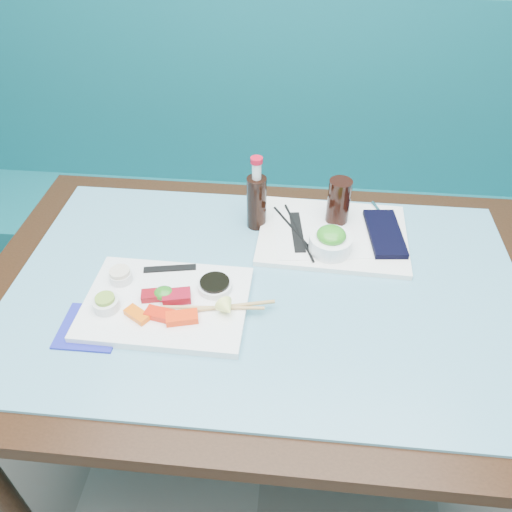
# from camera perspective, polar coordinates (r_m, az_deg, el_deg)

# --- Properties ---
(booth_bench) EXTENTS (3.00, 0.56, 1.17)m
(booth_bench) POSITION_cam_1_polar(r_m,az_deg,el_deg) (2.09, 2.96, 5.07)
(booth_bench) COLOR #0F5C65
(booth_bench) RESTS_ON ground
(dining_table) EXTENTS (1.40, 0.90, 0.75)m
(dining_table) POSITION_cam_1_polar(r_m,az_deg,el_deg) (1.26, 1.12, -6.49)
(dining_table) COLOR black
(dining_table) RESTS_ON ground
(glass_top) EXTENTS (1.22, 0.76, 0.01)m
(glass_top) POSITION_cam_1_polar(r_m,az_deg,el_deg) (1.20, 1.17, -3.66)
(glass_top) COLOR #5A9BB5
(glass_top) RESTS_ON dining_table
(sashimi_plate) EXTENTS (0.37, 0.27, 0.02)m
(sashimi_plate) POSITION_cam_1_polar(r_m,az_deg,el_deg) (1.16, -10.21, -5.35)
(sashimi_plate) COLOR white
(sashimi_plate) RESTS_ON glass_top
(salmon_left) EXTENTS (0.06, 0.06, 0.01)m
(salmon_left) POSITION_cam_1_polar(r_m,az_deg,el_deg) (1.13, -13.43, -6.54)
(salmon_left) COLOR #FF630A
(salmon_left) RESTS_ON sashimi_plate
(salmon_mid) EXTENTS (0.07, 0.04, 0.02)m
(salmon_mid) POSITION_cam_1_polar(r_m,az_deg,el_deg) (1.12, -10.91, -6.57)
(salmon_mid) COLOR red
(salmon_mid) RESTS_ON sashimi_plate
(salmon_right) EXTENTS (0.08, 0.05, 0.02)m
(salmon_right) POSITION_cam_1_polar(r_m,az_deg,el_deg) (1.10, -8.45, -6.98)
(salmon_right) COLOR #FF330A
(salmon_right) RESTS_ON sashimi_plate
(tuna_left) EXTENTS (0.06, 0.04, 0.02)m
(tuna_left) POSITION_cam_1_polar(r_m,az_deg,el_deg) (1.16, -11.69, -4.43)
(tuna_left) COLOR maroon
(tuna_left) RESTS_ON sashimi_plate
(tuna_right) EXTENTS (0.07, 0.05, 0.02)m
(tuna_right) POSITION_cam_1_polar(r_m,az_deg,el_deg) (1.14, -9.05, -4.59)
(tuna_right) COLOR maroon
(tuna_right) RESTS_ON sashimi_plate
(seaweed_garnish) EXTENTS (0.06, 0.06, 0.03)m
(seaweed_garnish) POSITION_cam_1_polar(r_m,az_deg,el_deg) (1.15, -10.46, -4.20)
(seaweed_garnish) COLOR #25761B
(seaweed_garnish) RESTS_ON sashimi_plate
(ramekin_wasabi) EXTENTS (0.07, 0.07, 0.02)m
(ramekin_wasabi) POSITION_cam_1_polar(r_m,az_deg,el_deg) (1.16, -16.74, -5.27)
(ramekin_wasabi) COLOR white
(ramekin_wasabi) RESTS_ON sashimi_plate
(wasabi_fill) EXTENTS (0.05, 0.05, 0.01)m
(wasabi_fill) POSITION_cam_1_polar(r_m,az_deg,el_deg) (1.15, -16.90, -4.68)
(wasabi_fill) COLOR #78A334
(wasabi_fill) RESTS_ON ramekin_wasabi
(ramekin_ginger) EXTENTS (0.05, 0.05, 0.02)m
(ramekin_ginger) POSITION_cam_1_polar(r_m,az_deg,el_deg) (1.22, -15.19, -2.31)
(ramekin_ginger) COLOR white
(ramekin_ginger) RESTS_ON sashimi_plate
(ginger_fill) EXTENTS (0.06, 0.06, 0.01)m
(ginger_fill) POSITION_cam_1_polar(r_m,az_deg,el_deg) (1.21, -15.32, -1.76)
(ginger_fill) COLOR beige
(ginger_fill) RESTS_ON ramekin_ginger
(soy_dish) EXTENTS (0.10, 0.10, 0.02)m
(soy_dish) POSITION_cam_1_polar(r_m,az_deg,el_deg) (1.16, -4.72, -3.41)
(soy_dish) COLOR white
(soy_dish) RESTS_ON sashimi_plate
(soy_fill) EXTENTS (0.09, 0.09, 0.01)m
(soy_fill) POSITION_cam_1_polar(r_m,az_deg,el_deg) (1.15, -4.75, -3.01)
(soy_fill) COLOR black
(soy_fill) RESTS_ON soy_dish
(lemon_wedge) EXTENTS (0.05, 0.05, 0.04)m
(lemon_wedge) POSITION_cam_1_polar(r_m,az_deg,el_deg) (1.09, -3.35, -6.00)
(lemon_wedge) COLOR #F4FF78
(lemon_wedge) RESTS_ON sashimi_plate
(chopstick_sleeve) EXTENTS (0.13, 0.04, 0.00)m
(chopstick_sleeve) POSITION_cam_1_polar(r_m,az_deg,el_deg) (1.23, -9.82, -1.41)
(chopstick_sleeve) COLOR black
(chopstick_sleeve) RESTS_ON sashimi_plate
(wooden_chopstick_a) EXTENTS (0.23, 0.03, 0.01)m
(wooden_chopstick_a) POSITION_cam_1_polar(r_m,az_deg,el_deg) (1.12, -4.99, -5.89)
(wooden_chopstick_a) COLOR tan
(wooden_chopstick_a) RESTS_ON sashimi_plate
(wooden_chopstick_b) EXTENTS (0.26, 0.07, 0.01)m
(wooden_chopstick_b) POSITION_cam_1_polar(r_m,az_deg,el_deg) (1.12, -4.49, -5.91)
(wooden_chopstick_b) COLOR tan
(wooden_chopstick_b) RESTS_ON sashimi_plate
(serving_tray) EXTENTS (0.40, 0.31, 0.01)m
(serving_tray) POSITION_cam_1_polar(r_m,az_deg,el_deg) (1.35, 8.74, 2.44)
(serving_tray) COLOR white
(serving_tray) RESTS_ON glass_top
(paper_placemat) EXTENTS (0.34, 0.26, 0.00)m
(paper_placemat) POSITION_cam_1_polar(r_m,az_deg,el_deg) (1.34, 8.78, 2.71)
(paper_placemat) COLOR white
(paper_placemat) RESTS_ON serving_tray
(seaweed_bowl) EXTENTS (0.11, 0.11, 0.04)m
(seaweed_bowl) POSITION_cam_1_polar(r_m,az_deg,el_deg) (1.27, 8.48, 1.40)
(seaweed_bowl) COLOR white
(seaweed_bowl) RESTS_ON serving_tray
(seaweed_salad) EXTENTS (0.09, 0.09, 0.04)m
(seaweed_salad) POSITION_cam_1_polar(r_m,az_deg,el_deg) (1.25, 8.61, 2.39)
(seaweed_salad) COLOR #2F9121
(seaweed_salad) RESTS_ON seaweed_bowl
(cola_glass) EXTENTS (0.08, 0.08, 0.13)m
(cola_glass) POSITION_cam_1_polar(r_m,az_deg,el_deg) (1.35, 9.43, 6.19)
(cola_glass) COLOR black
(cola_glass) RESTS_ON serving_tray
(navy_pouch) EXTENTS (0.10, 0.20, 0.02)m
(navy_pouch) POSITION_cam_1_polar(r_m,az_deg,el_deg) (1.36, 14.49, 2.53)
(navy_pouch) COLOR black
(navy_pouch) RESTS_ON serving_tray
(fork) EXTENTS (0.04, 0.08, 0.01)m
(fork) POSITION_cam_1_polar(r_m,az_deg,el_deg) (1.44, 13.85, 5.05)
(fork) COLOR silver
(fork) RESTS_ON serving_tray
(black_chopstick_a) EXTENTS (0.13, 0.21, 0.01)m
(black_chopstick_a) POSITION_cam_1_polar(r_m,az_deg,el_deg) (1.33, 4.55, 2.81)
(black_chopstick_a) COLOR black
(black_chopstick_a) RESTS_ON serving_tray
(black_chopstick_b) EXTENTS (0.09, 0.24, 0.01)m
(black_chopstick_b) POSITION_cam_1_polar(r_m,az_deg,el_deg) (1.33, 4.89, 2.79)
(black_chopstick_b) COLOR black
(black_chopstick_b) RESTS_ON serving_tray
(tray_sleeve) EXTENTS (0.05, 0.17, 0.00)m
(tray_sleeve) POSITION_cam_1_polar(r_m,az_deg,el_deg) (1.33, 4.72, 2.77)
(tray_sleeve) COLOR black
(tray_sleeve) RESTS_ON serving_tray
(cola_bottle_body) EXTENTS (0.06, 0.06, 0.15)m
(cola_bottle_body) POSITION_cam_1_polar(r_m,az_deg,el_deg) (1.33, 0.07, 6.12)
(cola_bottle_body) COLOR black
(cola_bottle_body) RESTS_ON glass_top
(cola_bottle_neck) EXTENTS (0.03, 0.03, 0.05)m
(cola_bottle_neck) POSITION_cam_1_polar(r_m,az_deg,el_deg) (1.28, 0.07, 9.74)
(cola_bottle_neck) COLOR white
(cola_bottle_neck) RESTS_ON cola_bottle_body
(cola_bottle_cap) EXTENTS (0.04, 0.04, 0.01)m
(cola_bottle_cap) POSITION_cam_1_polar(r_m,az_deg,el_deg) (1.26, 0.07, 10.89)
(cola_bottle_cap) COLOR red
(cola_bottle_cap) RESTS_ON cola_bottle_neck
(blue_napkin) EXTENTS (0.13, 0.13, 0.01)m
(blue_napkin) POSITION_cam_1_polar(r_m,az_deg,el_deg) (1.16, -18.38, -7.72)
(blue_napkin) COLOR #1B2197
(blue_napkin) RESTS_ON glass_top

